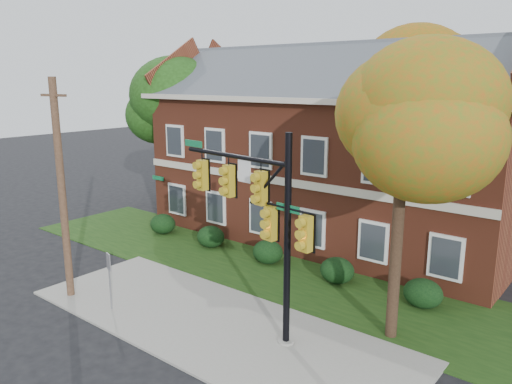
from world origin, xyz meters
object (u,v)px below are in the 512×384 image
Objects in this scene: hedge_center at (268,252)px; tree_left_rear at (181,102)px; hedge_right at (337,270)px; hedge_far_right at (423,293)px; tree_far_rear at (421,65)px; hedge_left at (211,237)px; sign_post at (109,272)px; traffic_signal at (260,210)px; utility_pole at (62,190)px; hedge_far_left at (163,224)px; apartment_building at (331,141)px; tree_near_right at (410,128)px.

hedge_center is 12.23m from tree_left_rear.
hedge_right is 0.16× the size of tree_left_rear.
hedge_right is 1.00× the size of hedge_far_right.
hedge_right is 0.12× the size of tree_far_rear.
sign_post is (2.04, -7.19, 0.93)m from hedge_left.
sign_post is (8.27, -11.33, -5.23)m from tree_left_rear.
utility_pole is (-7.20, -2.38, 0.04)m from traffic_signal.
hedge_far_right is 11.14m from sign_post.
traffic_signal is at bearing -25.62° from hedge_far_left.
sign_post is at bearing -101.50° from hedge_center.
sign_post reaches higher than hedge_left.
tree_far_rear is at bearing 104.56° from traffic_signal.
tree_left_rear is at bearing 142.23° from sign_post.
apartment_building is at bearing 99.39° from sign_post.
apartment_building reaches higher than tree_near_right.
traffic_signal reaches higher than hedge_right.
tree_near_right reaches higher than hedge_right.
hedge_far_left is 15.75m from tree_near_right.
hedge_right is at bearing -80.64° from tree_far_rear.
tree_left_rear is 1.35× the size of traffic_signal.
traffic_signal is at bearing -124.69° from hedge_far_right.
tree_near_right is 5.04m from traffic_signal.
traffic_signal is at bearing -149.28° from tree_near_right.
hedge_left is 0.21× the size of traffic_signal.
apartment_building is 13.43× the size of hedge_far_left.
hedge_far_right is at bearing -13.89° from tree_left_rear.
hedge_left is at bearing 80.22° from utility_pole.
tree_left_rear is 13.29m from utility_pole.
tree_near_right is at bearing 38.47° from traffic_signal.
hedge_far_left is at bearing 180.00° from hedge_center.
hedge_far_left is at bearing 105.72° from utility_pole.
sign_post is at bearing -53.87° from tree_left_rear.
tree_near_right reaches higher than hedge_far_left.
hedge_right is at bearing 0.00° from hedge_center.
tree_left_rear reaches higher than tree_near_right.
tree_far_rear is at bearing 38.97° from tree_left_rear.
traffic_signal is at bearing -55.15° from hedge_center.
apartment_building reaches higher than utility_pole.
utility_pole is (-10.91, -4.59, -2.56)m from tree_near_right.
sign_post is (2.22, 0.23, -2.65)m from utility_pole.
hedge_left is 0.16× the size of tree_left_rear.
tree_near_right is 4.00× the size of sign_post.
traffic_signal is 7.58m from utility_pole.
tree_near_right is at bearing 42.72° from sign_post.
tree_left_rear reaches higher than sign_post.
sign_post is at bearing -97.87° from tree_far_rear.
apartment_building is at bearing 6.54° from tree_left_rear.
hedge_far_left and hedge_right have the same top height.
tree_far_rear is at bearing 67.89° from utility_pole.
hedge_center is at bearing 132.60° from traffic_signal.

